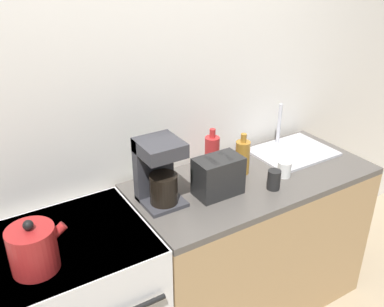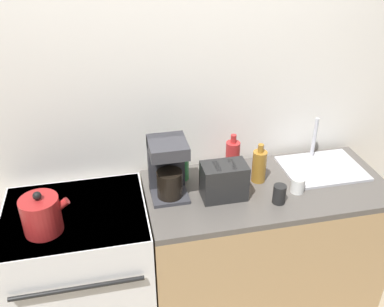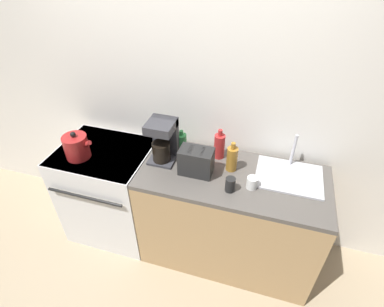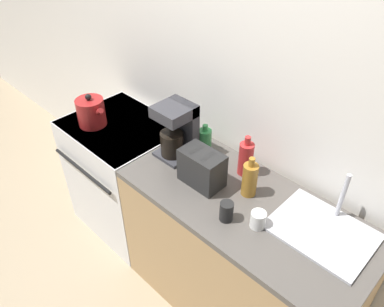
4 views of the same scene
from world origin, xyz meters
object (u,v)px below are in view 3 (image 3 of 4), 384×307
bottle_red (219,146)px  toaster (196,161)px  coffee_maker (163,139)px  cup_black (230,185)px  kettle (77,147)px  cup_white (252,183)px  stove (111,191)px  bottle_amber (232,159)px  bottle_green (182,142)px

bottle_red → toaster: bearing=-117.2°
coffee_maker → cup_black: bearing=-20.6°
kettle → cup_white: 1.38m
stove → bottle_amber: bottle_amber is taller
stove → cup_white: cup_white is taller
kettle → coffee_maker: (0.66, 0.18, 0.08)m
toaster → bottle_red: (0.12, 0.24, 0.00)m
stove → bottle_amber: bearing=4.4°
stove → bottle_green: 0.85m
toaster → bottle_amber: bottle_amber is taller
bottle_red → cup_black: (0.16, -0.35, -0.05)m
bottle_red → cup_black: bottle_red is taller
kettle → cup_black: 1.23m
stove → cup_white: (1.24, -0.08, 0.50)m
coffee_maker → bottle_green: bearing=51.9°
bottle_green → cup_white: (0.61, -0.28, -0.04)m
coffee_maker → cup_white: (0.72, -0.14, -0.13)m
bottle_amber → cup_white: bearing=-41.5°
bottle_amber → bottle_red: size_ratio=0.96×
toaster → bottle_green: bearing=129.5°
coffee_maker → bottle_green: (0.10, 0.13, -0.10)m
toaster → cup_white: size_ratio=2.73×
toaster → bottle_green: size_ratio=1.28×
cup_black → coffee_maker: bearing=159.4°
bottle_green → cup_black: size_ratio=1.76×
toaster → bottle_red: size_ratio=0.97×
bottle_green → bottle_red: bearing=1.0°
kettle → bottle_amber: bearing=9.4°
stove → kettle: bearing=-139.5°
toaster → bottle_amber: size_ratio=1.01×
kettle → coffee_maker: coffee_maker is taller
bottle_red → cup_white: size_ratio=2.82×
bottle_red → cup_black: 0.39m
kettle → stove: bearing=40.5°
stove → coffee_maker: size_ratio=2.72×
stove → coffee_maker: 0.82m
toaster → bottle_red: 0.27m
cup_black → stove: bearing=172.3°
toaster → coffee_maker: coffee_maker is taller
stove → bottle_green: bearing=17.7°
stove → coffee_maker: coffee_maker is taller
stove → cup_white: size_ratio=10.39×
coffee_maker → cup_white: coffee_maker is taller
stove → bottle_amber: (1.06, 0.08, 0.56)m
kettle → toaster: (0.95, 0.09, 0.01)m
kettle → coffee_maker: size_ratio=0.70×
kettle → bottle_green: bearing=22.5°
stove → bottle_red: bottle_red is taller
kettle → cup_black: size_ratio=2.20×
cup_white → coffee_maker: bearing=168.7°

